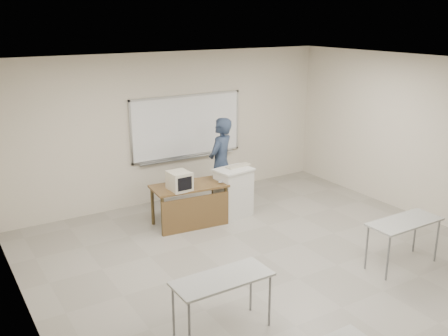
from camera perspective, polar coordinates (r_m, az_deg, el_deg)
floor at (r=7.50m, az=8.46°, el=-12.42°), size 7.00×8.00×0.01m
whiteboard at (r=10.25m, az=-4.24°, el=4.70°), size 2.48×0.10×1.31m
student_desks at (r=6.35m, az=16.73°, el=-11.85°), size 4.40×2.20×0.73m
instructor_desk at (r=8.95m, az=-3.68°, el=-3.50°), size 1.33×0.67×0.75m
podium at (r=9.40m, az=1.09°, el=-2.81°), size 0.67×0.49×0.94m
crt_monitor at (r=8.70m, az=-5.13°, el=-1.46°), size 0.36×0.40×0.34m
laptop at (r=9.03m, az=-5.06°, el=-1.47°), size 0.30×0.28×0.22m
mouse at (r=9.05m, az=-0.37°, el=-1.60°), size 0.12×0.10×0.04m
keyboard at (r=9.39m, az=1.61°, el=0.25°), size 0.51×0.22×0.03m
presenter at (r=9.70m, az=-0.37°, el=0.53°), size 0.79×0.70×1.81m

